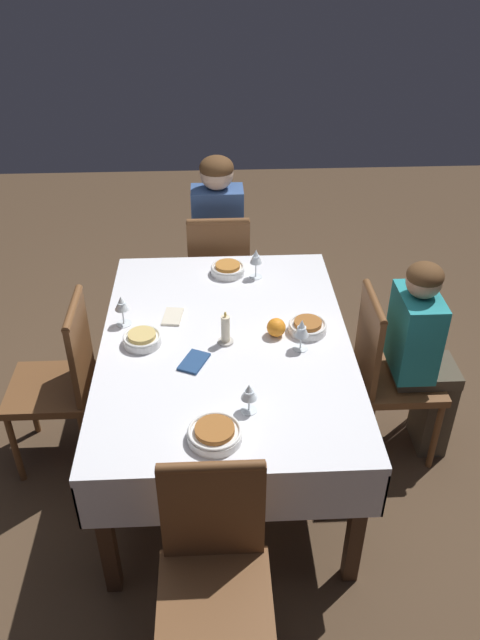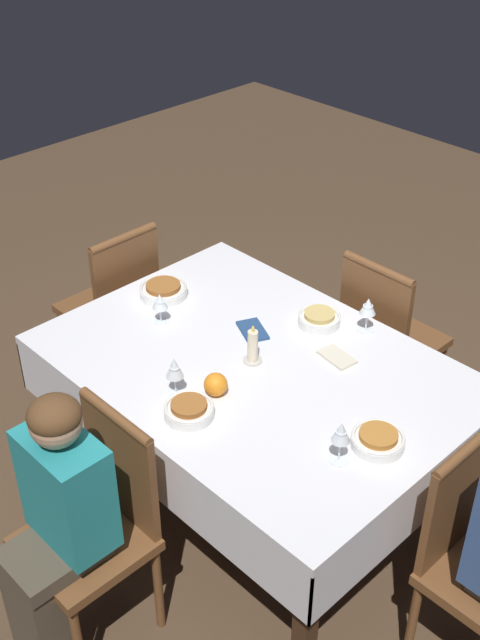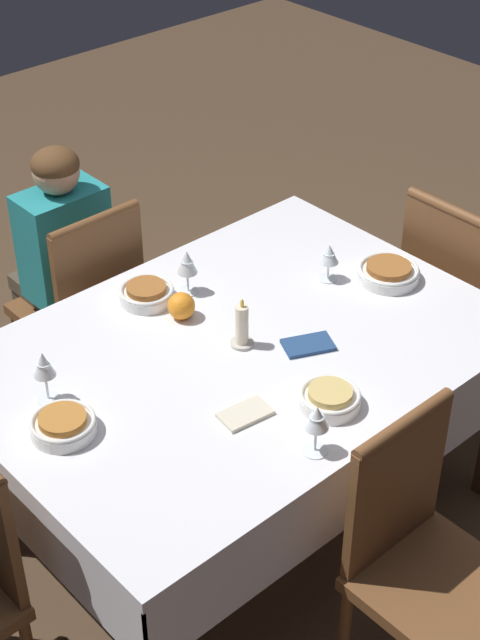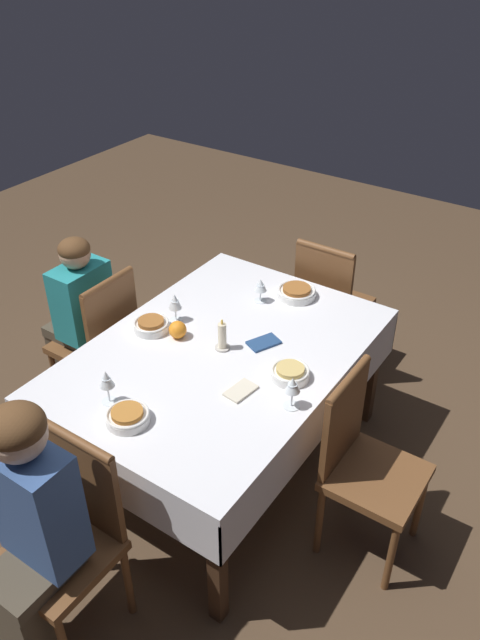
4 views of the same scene
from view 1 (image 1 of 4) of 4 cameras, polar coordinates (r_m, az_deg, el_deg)
The scene contains 20 objects.
ground_plane at distance 3.28m, azimuth -1.16°, elevation -12.11°, with size 8.00×8.00×0.00m, color #4C3826.
dining_table at distance 2.84m, azimuth -1.31°, elevation -3.11°, with size 1.57×1.12×0.72m.
chair_east at distance 3.76m, azimuth -1.93°, elevation 4.39°, with size 0.39×0.38×0.90m.
chair_south at distance 3.08m, azimuth 13.32°, elevation -4.38°, with size 0.38×0.39×0.90m.
chair_west at distance 2.26m, azimuth -2.37°, elevation -21.93°, with size 0.39×0.38×0.90m.
chair_north at distance 3.06m, azimuth -15.99°, elevation -5.05°, with size 0.38×0.39×0.90m.
person_adult_denim at distance 3.81m, azimuth -2.03°, elevation 7.73°, with size 0.34×0.30×1.18m.
person_child_teal at distance 3.07m, azimuth 16.34°, elevation -2.95°, with size 0.30×0.33×1.07m.
bowl_east at distance 3.29m, azimuth -1.13°, elevation 4.70°, with size 0.18×0.18×0.06m.
wine_glass_east at distance 3.21m, azimuth 1.47°, elevation 5.72°, with size 0.07×0.07×0.16m.
bowl_south at distance 2.86m, azimuth 6.20°, elevation -0.58°, with size 0.18×0.18×0.06m.
wine_glass_south at distance 2.70m, azimuth 5.66°, elevation -0.82°, with size 0.07×0.07×0.15m.
bowl_west at distance 2.31m, azimuth -2.32°, elevation -10.32°, with size 0.20×0.20×0.06m.
wine_glass_west at distance 2.38m, azimuth 0.83°, elevation -6.66°, with size 0.06×0.06×0.13m.
bowl_north at distance 2.80m, azimuth -8.93°, elevation -1.70°, with size 0.17×0.17×0.06m.
wine_glass_north at distance 2.89m, azimuth -10.78°, elevation 1.40°, with size 0.07×0.07×0.15m.
candle_centerpiece at distance 2.75m, azimuth -1.28°, elevation -1.03°, with size 0.07×0.07×0.16m.
orange_fruit at distance 2.81m, azimuth 3.33°, elevation -0.68°, with size 0.09×0.09×0.09m, color orange.
napkin_red_folded at distance 2.96m, azimuth -6.17°, elevation 0.31°, with size 0.15×0.10×0.01m.
napkin_spare_side at distance 2.67m, azimuth -4.23°, elevation -3.82°, with size 0.17×0.15×0.01m.
Camera 1 is at (-2.26, 0.04, 2.38)m, focal length 35.00 mm.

